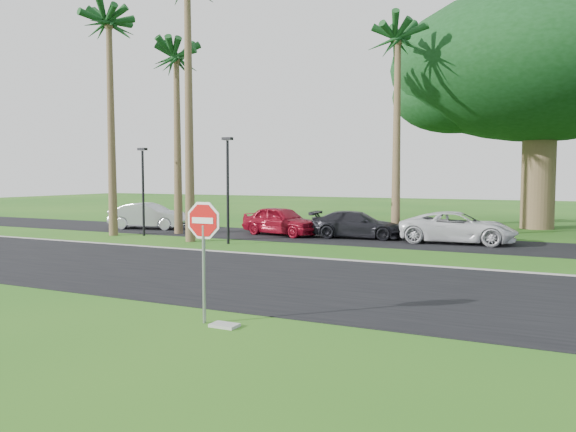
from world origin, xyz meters
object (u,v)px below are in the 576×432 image
(car_minivan, at_px, (458,228))
(stop_sign_near, at_px, (204,237))
(car_red, at_px, (281,221))
(car_silver, at_px, (149,216))
(car_dark, at_px, (357,225))

(car_minivan, bearing_deg, stop_sign_near, 166.97)
(car_red, bearing_deg, car_silver, 105.41)
(stop_sign_near, height_order, car_red, stop_sign_near)
(car_silver, height_order, car_minivan, car_silver)
(stop_sign_near, xyz_separation_m, car_dark, (-2.10, 15.96, -1.14))
(car_minivan, bearing_deg, car_red, 88.64)
(car_red, distance_m, car_dark, 3.83)
(car_red, relative_size, car_minivan, 0.85)
(stop_sign_near, distance_m, car_red, 16.70)
(car_minivan, bearing_deg, car_dark, 86.21)
(stop_sign_near, distance_m, car_dark, 16.13)
(stop_sign_near, bearing_deg, car_minivan, 80.89)
(car_silver, height_order, car_dark, car_silver)
(car_red, relative_size, car_dark, 0.96)
(stop_sign_near, bearing_deg, car_red, 110.77)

